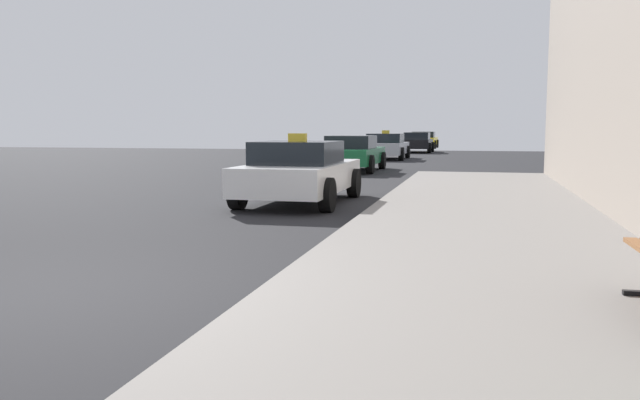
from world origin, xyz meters
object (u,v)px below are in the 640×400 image
object	(u,v)px
car_green	(352,153)
car_yellow	(424,140)
car_white	(300,172)
car_silver	(386,146)
car_black	(417,142)

from	to	relation	value
car_green	car_yellow	world-z (taller)	same
car_white	car_silver	size ratio (longest dim) A/B	0.95
car_black	car_yellow	world-z (taller)	same
car_black	car_yellow	distance (m)	8.61
car_silver	car_black	bearing A→B (deg)	85.81
car_white	car_silver	bearing A→B (deg)	92.63
car_yellow	car_silver	bearing A→B (deg)	-91.29
car_yellow	car_green	bearing A→B (deg)	-90.76
car_silver	car_green	bearing A→B (deg)	-89.71
car_green	car_silver	bearing A→B (deg)	90.29
car_silver	car_black	world-z (taller)	car_silver
car_white	car_black	world-z (taller)	car_white
car_white	car_yellow	world-z (taller)	car_white
car_silver	car_black	size ratio (longest dim) A/B	1.01
car_green	car_silver	xyz separation A→B (m)	(-0.05, 9.09, 0.00)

